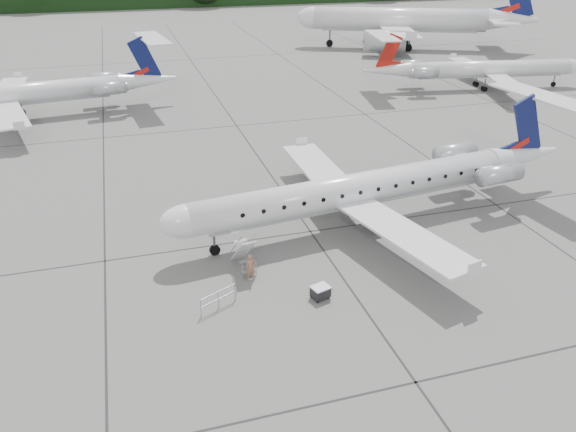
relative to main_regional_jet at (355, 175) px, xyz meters
name	(u,v)px	position (x,y,z in m)	size (l,w,h in m)	color
ground	(413,252)	(2.18, -4.41, -3.66)	(320.00, 320.00, 0.00)	slate
main_regional_jet	(355,175)	(0.00, 0.00, 0.00)	(28.55, 20.56, 7.32)	silver
airstair	(243,251)	(-8.20, -3.23, -2.51)	(0.85, 2.23, 2.29)	silver
passenger	(251,267)	(-8.04, -4.48, -2.86)	(0.58, 0.38, 1.60)	#8F614E
safety_railing	(218,300)	(-10.29, -6.63, -3.16)	(2.20, 0.08, 1.00)	#9A9CA2
baggage_cart	(320,292)	(-4.90, -7.32, -3.27)	(0.91, 0.73, 0.79)	black
bg_narrowbody	(400,8)	(31.65, 57.28, 2.79)	(35.93, 25.87, 12.90)	silver
bg_regional_left	(4,85)	(-25.06, 31.74, 0.10)	(28.66, 20.64, 7.52)	silver
bg_regional_right	(491,61)	(30.26, 29.28, -0.23)	(26.15, 18.83, 6.86)	silver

